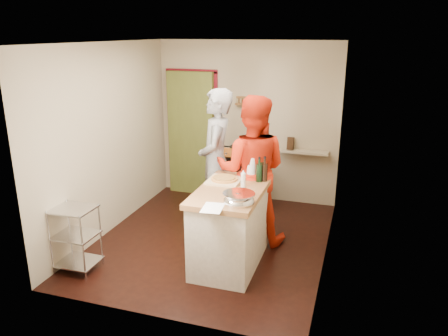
{
  "coord_description": "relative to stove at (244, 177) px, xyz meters",
  "views": [
    {
      "loc": [
        1.79,
        -5.08,
        2.73
      ],
      "look_at": [
        0.16,
        0.0,
        1.05
      ],
      "focal_mm": 35.0,
      "sensor_mm": 36.0,
      "label": 1
    }
  ],
  "objects": [
    {
      "name": "floor",
      "position": [
        -0.05,
        -1.42,
        -0.45
      ],
      "size": [
        3.5,
        3.5,
        0.0
      ],
      "primitive_type": "plane",
      "color": "black",
      "rests_on": "ground"
    },
    {
      "name": "back_wall",
      "position": [
        -0.69,
        0.36,
        0.68
      ],
      "size": [
        3.0,
        0.44,
        2.6
      ],
      "color": "tan",
      "rests_on": "ground"
    },
    {
      "name": "left_wall",
      "position": [
        -1.55,
        -1.42,
        0.85
      ],
      "size": [
        0.04,
        3.5,
        2.6
      ],
      "primitive_type": "cube",
      "color": "tan",
      "rests_on": "ground"
    },
    {
      "name": "right_wall",
      "position": [
        1.45,
        -1.42,
        0.85
      ],
      "size": [
        0.04,
        3.5,
        2.6
      ],
      "primitive_type": "cube",
      "color": "tan",
      "rests_on": "ground"
    },
    {
      "name": "ceiling",
      "position": [
        -0.05,
        -1.42,
        2.16
      ],
      "size": [
        3.0,
        3.5,
        0.02
      ],
      "primitive_type": "cube",
      "color": "white",
      "rests_on": "back_wall"
    },
    {
      "name": "stove",
      "position": [
        0.0,
        0.0,
        0.0
      ],
      "size": [
        0.6,
        0.63,
        1.0
      ],
      "color": "black",
      "rests_on": "ground"
    },
    {
      "name": "wire_shelving",
      "position": [
        -1.33,
        -2.62,
        -0.01
      ],
      "size": [
        0.48,
        0.4,
        0.8
      ],
      "color": "silver",
      "rests_on": "ground"
    },
    {
      "name": "island",
      "position": [
        0.36,
        -1.91,
        0.06
      ],
      "size": [
        0.76,
        1.41,
        1.27
      ],
      "color": "beige",
      "rests_on": "ground"
    },
    {
      "name": "person_stripe",
      "position": [
        -0.13,
        -1.02,
        0.55
      ],
      "size": [
        0.64,
        0.83,
        2.01
      ],
      "primitive_type": "imported",
      "rotation": [
        0.0,
        0.0,
        -1.33
      ],
      "color": "silver",
      "rests_on": "ground"
    },
    {
      "name": "person_red",
      "position": [
        0.43,
        -1.22,
        0.54
      ],
      "size": [
        1.03,
        0.85,
        1.97
      ],
      "primitive_type": "imported",
      "rotation": [
        0.0,
        0.0,
        3.25
      ],
      "color": "red",
      "rests_on": "ground"
    }
  ]
}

